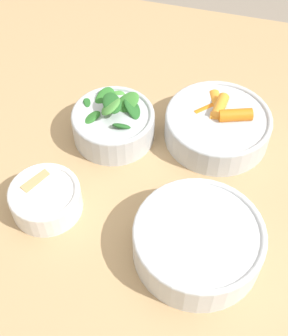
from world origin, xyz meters
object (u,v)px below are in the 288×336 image
object	(u,v)px
bowl_carrots	(218,125)
bowl_cookies	(45,198)
bowl_greens	(113,122)
bowl_beans_hotdog	(198,242)

from	to	relation	value
bowl_carrots	bowl_cookies	distance (m)	0.33
bowl_greens	bowl_beans_hotdog	distance (m)	0.28
bowl_greens	bowl_cookies	xyz separation A→B (m)	(0.18, -0.06, -0.01)
bowl_carrots	bowl_greens	world-z (taller)	bowl_greens
bowl_carrots	bowl_beans_hotdog	size ratio (longest dim) A/B	0.98
bowl_carrots	bowl_beans_hotdog	xyz separation A→B (m)	(0.25, 0.01, -0.00)
bowl_carrots	bowl_greens	bearing A→B (deg)	-75.47
bowl_carrots	bowl_cookies	size ratio (longest dim) A/B	1.66
bowl_carrots	bowl_beans_hotdog	distance (m)	0.25
bowl_greens	bowl_beans_hotdog	world-z (taller)	bowl_greens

